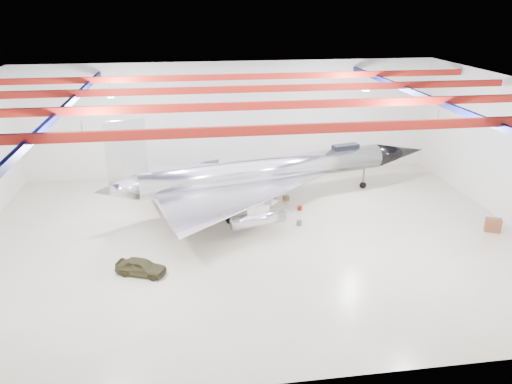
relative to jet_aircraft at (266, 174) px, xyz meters
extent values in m
plane|color=#C3B69B|center=(-1.98, -6.37, -2.71)|extent=(40.00, 40.00, 0.00)
plane|color=silver|center=(-1.98, 8.63, 2.79)|extent=(40.00, 0.00, 40.00)
plane|color=#0A0F38|center=(-1.98, -6.37, 8.29)|extent=(40.00, 40.00, 0.00)
cube|color=maroon|center=(-1.98, -15.37, 7.69)|extent=(39.50, 0.25, 0.50)
cube|color=maroon|center=(-1.98, -9.37, 7.69)|extent=(39.50, 0.25, 0.50)
cube|color=maroon|center=(-1.98, -3.37, 7.69)|extent=(39.50, 0.25, 0.50)
cube|color=maroon|center=(-1.98, 2.63, 7.69)|extent=(39.50, 0.25, 0.50)
cube|color=#0E1755|center=(-13.98, -6.37, 7.39)|extent=(0.25, 29.50, 0.40)
cube|color=#0E1755|center=(10.02, -6.37, 7.39)|extent=(0.25, 29.50, 0.40)
cube|color=silver|center=(-11.98, -12.37, 6.99)|extent=(0.55, 0.55, 0.25)
cube|color=silver|center=(8.02, -12.37, 6.99)|extent=(0.55, 0.55, 0.25)
cube|color=silver|center=(-11.98, -0.37, 6.99)|extent=(0.55, 0.55, 0.25)
cube|color=silver|center=(8.02, -0.37, 6.99)|extent=(0.55, 0.55, 0.25)
cylinder|color=silver|center=(0.06, 0.01, 0.31)|extent=(21.50, 7.26, 2.16)
cone|color=black|center=(13.17, 3.24, 0.31)|extent=(5.76, 3.39, 2.16)
cone|color=silver|center=(-12.01, -2.95, 0.31)|extent=(3.66, 2.87, 2.16)
cube|color=silver|center=(-10.96, -2.69, 3.12)|extent=(2.97, 0.85, 4.86)
cube|color=black|center=(7.40, 1.82, 1.45)|extent=(2.51, 1.41, 0.54)
cylinder|color=silver|center=(-1.67, -6.53, -1.20)|extent=(4.22, 1.92, 0.97)
cylinder|color=silver|center=(-2.32, -3.91, -1.20)|extent=(4.22, 1.92, 0.97)
cylinder|color=silver|center=(-3.86, 2.39, -1.20)|extent=(4.22, 1.92, 0.97)
cylinder|color=silver|center=(-4.51, 5.01, -1.20)|extent=(4.22, 1.92, 0.97)
cylinder|color=#59595B|center=(9.50, 2.34, -1.74)|extent=(0.19, 0.19, 1.94)
cylinder|color=black|center=(9.50, 2.34, -2.41)|extent=(0.64, 0.38, 0.60)
cylinder|color=#59595B|center=(-3.49, -3.64, -1.74)|extent=(0.19, 0.19, 1.94)
cylinder|color=black|center=(-3.49, -3.64, -2.41)|extent=(0.64, 0.38, 0.60)
cylinder|color=#59595B|center=(-4.78, 1.61, -1.74)|extent=(0.19, 0.19, 1.94)
cylinder|color=black|center=(-4.78, 1.61, -2.41)|extent=(0.64, 0.38, 0.60)
imported|color=#3B371D|center=(-9.83, -10.54, -2.16)|extent=(3.49, 2.44, 1.10)
cube|color=brown|center=(16.02, -7.95, -2.18)|extent=(1.28, 1.00, 1.05)
cube|color=olive|center=(-4.84, -0.71, -2.55)|extent=(0.58, 0.54, 0.33)
cube|color=maroon|center=(-1.52, 2.69, -2.53)|extent=(0.53, 0.44, 0.36)
cylinder|color=#59595B|center=(1.82, -4.72, -2.52)|extent=(0.56, 0.56, 0.39)
cube|color=olive|center=(1.87, 0.52, -2.53)|extent=(0.56, 0.47, 0.36)
cube|color=#59595B|center=(-8.83, 0.11, -2.59)|extent=(0.38, 0.32, 0.25)
cylinder|color=maroon|center=(2.55, -1.82, -2.54)|extent=(0.50, 0.50, 0.35)
cube|color=olive|center=(-1.08, -2.08, -2.50)|extent=(0.74, 0.66, 0.43)
cylinder|color=#59595B|center=(0.84, 0.80, -2.51)|extent=(0.60, 0.60, 0.41)
camera|label=1|loc=(-6.61, -39.11, 13.76)|focal=35.00mm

